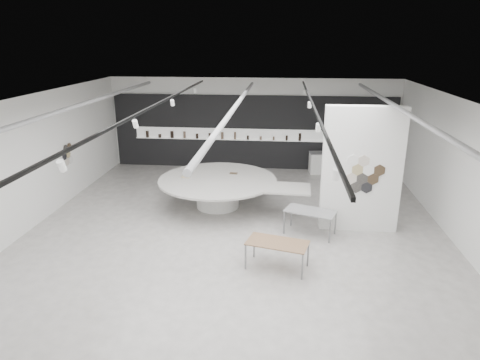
# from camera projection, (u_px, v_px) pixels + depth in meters

# --- Properties ---
(room) EXTENTS (12.02, 14.02, 3.82)m
(room) POSITION_uv_depth(u_px,v_px,m) (231.00, 167.00, 11.32)
(room) COLOR #B0ABA6
(room) RESTS_ON ground
(back_wall_display) EXTENTS (11.80, 0.27, 3.10)m
(back_wall_display) POSITION_uv_depth(u_px,v_px,m) (250.00, 133.00, 18.04)
(back_wall_display) COLOR black
(back_wall_display) RESTS_ON ground
(partition_column) EXTENTS (2.20, 0.38, 3.60)m
(partition_column) POSITION_uv_depth(u_px,v_px,m) (362.00, 170.00, 12.01)
(partition_column) COLOR white
(partition_column) RESTS_ON ground
(display_island) EXTENTS (5.02, 4.04, 0.99)m
(display_island) POSITION_uv_depth(u_px,v_px,m) (220.00, 189.00, 13.99)
(display_island) COLOR white
(display_island) RESTS_ON ground
(sample_table_wood) EXTENTS (1.59, 1.07, 0.68)m
(sample_table_wood) POSITION_uv_depth(u_px,v_px,m) (277.00, 244.00, 10.23)
(sample_table_wood) COLOR brown
(sample_table_wood) RESTS_ON ground
(sample_table_stone) EXTENTS (1.55, 1.14, 0.72)m
(sample_table_stone) POSITION_uv_depth(u_px,v_px,m) (310.00, 213.00, 12.02)
(sample_table_stone) COLOR gray
(sample_table_stone) RESTS_ON ground
(kitchen_counter) EXTENTS (1.60, 0.79, 1.21)m
(kitchen_counter) POSITION_uv_depth(u_px,v_px,m) (328.00, 163.00, 17.68)
(kitchen_counter) COLOR white
(kitchen_counter) RESTS_ON ground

